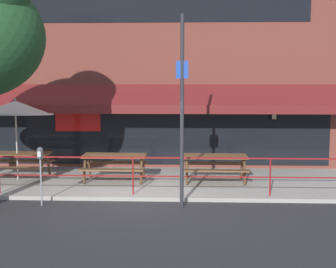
{
  "coord_description": "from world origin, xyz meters",
  "views": [
    {
      "loc": [
        1.37,
        -11.28,
        3.02
      ],
      "look_at": [
        0.83,
        1.6,
        1.5
      ],
      "focal_mm": 50.0,
      "sensor_mm": 36.0,
      "label": 1
    }
  ],
  "objects_px": {
    "patio_umbrella_left": "(15,108)",
    "parking_meter_near": "(40,158)",
    "picnic_table_centre": "(115,160)",
    "picnic_table_left": "(18,158)",
    "street_sign_pole": "(182,110)",
    "picnic_table_right": "(215,161)"
  },
  "relations": [
    {
      "from": "patio_umbrella_left",
      "to": "parking_meter_near",
      "type": "relative_size",
      "value": 1.67
    },
    {
      "from": "picnic_table_centre",
      "to": "parking_meter_near",
      "type": "xyz_separation_m",
      "value": [
        -1.41,
        -2.32,
        0.44
      ]
    },
    {
      "from": "patio_umbrella_left",
      "to": "picnic_table_left",
      "type": "bearing_deg",
      "value": 90.0
    },
    {
      "from": "street_sign_pole",
      "to": "parking_meter_near",
      "type": "bearing_deg",
      "value": -179.58
    },
    {
      "from": "picnic_table_centre",
      "to": "parking_meter_near",
      "type": "distance_m",
      "value": 2.75
    },
    {
      "from": "street_sign_pole",
      "to": "picnic_table_right",
      "type": "bearing_deg",
      "value": 68.26
    },
    {
      "from": "picnic_table_left",
      "to": "street_sign_pole",
      "type": "relative_size",
      "value": 0.4
    },
    {
      "from": "picnic_table_centre",
      "to": "street_sign_pole",
      "type": "height_order",
      "value": "street_sign_pole"
    },
    {
      "from": "picnic_table_right",
      "to": "parking_meter_near",
      "type": "xyz_separation_m",
      "value": [
        -4.28,
        -2.33,
        0.44
      ]
    },
    {
      "from": "picnic_table_centre",
      "to": "picnic_table_right",
      "type": "xyz_separation_m",
      "value": [
        2.87,
        0.01,
        0.0
      ]
    },
    {
      "from": "picnic_table_right",
      "to": "patio_umbrella_left",
      "type": "distance_m",
      "value": 5.93
    },
    {
      "from": "parking_meter_near",
      "to": "street_sign_pole",
      "type": "distance_m",
      "value": 3.55
    },
    {
      "from": "picnic_table_left",
      "to": "picnic_table_right",
      "type": "relative_size",
      "value": 1.0
    },
    {
      "from": "parking_meter_near",
      "to": "street_sign_pole",
      "type": "relative_size",
      "value": 0.32
    },
    {
      "from": "patio_umbrella_left",
      "to": "parking_meter_near",
      "type": "xyz_separation_m",
      "value": [
        1.47,
        -2.44,
        -1.03
      ]
    },
    {
      "from": "picnic_table_centre",
      "to": "street_sign_pole",
      "type": "distance_m",
      "value": 3.41
    },
    {
      "from": "parking_meter_near",
      "to": "street_sign_pole",
      "type": "height_order",
      "value": "street_sign_pole"
    },
    {
      "from": "picnic_table_left",
      "to": "picnic_table_centre",
      "type": "relative_size",
      "value": 1.0
    },
    {
      "from": "patio_umbrella_left",
      "to": "street_sign_pole",
      "type": "bearing_deg",
      "value": -26.55
    },
    {
      "from": "picnic_table_left",
      "to": "parking_meter_near",
      "type": "xyz_separation_m",
      "value": [
        1.47,
        -2.49,
        0.44
      ]
    },
    {
      "from": "picnic_table_left",
      "to": "parking_meter_near",
      "type": "distance_m",
      "value": 2.93
    },
    {
      "from": "picnic_table_left",
      "to": "parking_meter_near",
      "type": "bearing_deg",
      "value": -59.55
    }
  ]
}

